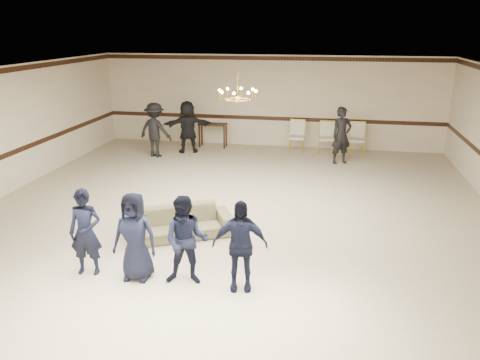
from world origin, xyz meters
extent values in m
cube|color=beige|center=(0.00, 0.00, 0.00)|extent=(12.00, 14.00, 0.01)
cube|color=#2F221A|center=(0.00, 0.00, 3.20)|extent=(12.00, 14.00, 0.01)
cube|color=beige|center=(0.00, 7.00, 1.60)|extent=(12.00, 0.01, 3.20)
cube|color=#321A0F|center=(0.00, 6.99, 1.00)|extent=(12.00, 0.02, 0.14)
cube|color=#321A0F|center=(0.00, 6.99, 3.08)|extent=(12.00, 0.02, 0.14)
imported|color=black|center=(-1.94, -2.75, 0.77)|extent=(0.61, 0.45, 1.55)
imported|color=black|center=(-1.04, -2.75, 0.77)|extent=(0.76, 0.50, 1.55)
imported|color=black|center=(-0.14, -2.75, 0.77)|extent=(0.82, 0.67, 1.55)
imported|color=black|center=(0.76, -2.75, 0.77)|extent=(0.96, 0.52, 1.55)
imported|color=#837F57|center=(-0.81, -0.98, 0.30)|extent=(2.21, 1.67, 0.60)
imported|color=black|center=(-3.51, 4.84, 0.89)|extent=(1.27, 0.91, 1.78)
imported|color=black|center=(-2.61, 5.54, 0.89)|extent=(1.73, 1.06, 1.78)
imported|color=black|center=(2.49, 5.14, 0.89)|extent=(0.77, 0.68, 1.78)
cube|color=#331D11|center=(-1.96, 6.44, 0.43)|extent=(1.03, 0.47, 0.85)
camera|label=1|loc=(2.04, -9.48, 4.16)|focal=35.10mm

